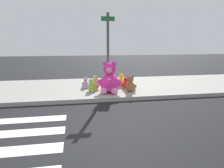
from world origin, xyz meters
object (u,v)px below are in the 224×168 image
sign_pole (108,50)px  plush_red (126,84)px  plush_yellow (121,81)px  plush_brown (130,85)px  plush_lime (92,86)px  plush_pink_large (109,80)px  plush_lavender (85,83)px  plush_tan (95,84)px

sign_pole → plush_red: (0.82, 0.13, -1.50)m
plush_yellow → plush_brown: plush_brown is taller
plush_lime → plush_yellow: bearing=33.8°
plush_pink_large → plush_lavender: plush_pink_large is taller
plush_lime → plush_lavender: plush_lime is taller
plush_red → plush_lavender: bearing=166.9°
plush_tan → plush_red: size_ratio=1.23×
plush_lavender → plush_red: (1.76, -0.41, 0.00)m
sign_pole → plush_pink_large: (-0.04, -0.59, -1.19)m
sign_pole → plush_yellow: size_ratio=5.39×
plush_pink_large → plush_red: bearing=39.9°
plush_pink_large → plush_brown: 0.93m
plush_lavender → plush_red: size_ratio=0.98×
plush_tan → plush_brown: size_ratio=0.91×
plush_red → plush_lime: bearing=-166.2°
plush_pink_large → plush_yellow: plush_pink_large is taller
plush_lime → sign_pole: bearing=19.0°
sign_pole → plush_pink_large: 1.33m
plush_lime → plush_red: (1.55, 0.38, -0.02)m
plush_tan → plush_lime: bearing=-114.1°
plush_red → plush_yellow: bearing=98.8°
plush_tan → plush_yellow: (1.27, 0.55, -0.01)m
plush_lavender → plush_red: bearing=-13.1°
plush_lime → plush_red: plush_lime is taller
plush_tan → plush_lime: plush_tan is taller
plush_pink_large → plush_tan: size_ratio=2.07×
plush_tan → plush_red: plush_tan is taller
plush_yellow → plush_red: bearing=-81.2°
plush_yellow → plush_brown: (0.13, -1.24, 0.03)m
sign_pole → plush_yellow: 1.78m
sign_pole → plush_brown: sign_pole is taller
plush_red → plush_pink_large: bearing=-140.1°
plush_red → plush_brown: bearing=-86.4°
plush_pink_large → plush_tan: plush_pink_large is taller
plush_pink_large → plush_lime: (-0.69, 0.33, -0.29)m
plush_tan → plush_brown: plush_brown is taller
plush_red → plush_brown: (0.04, -0.65, 0.07)m
sign_pole → plush_brown: size_ratio=4.73×
plush_lime → plush_lavender: 0.82m
plush_pink_large → plush_lavender: size_ratio=2.60×
sign_pole → plush_red: 1.71m
sign_pole → plush_lavender: 1.85m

